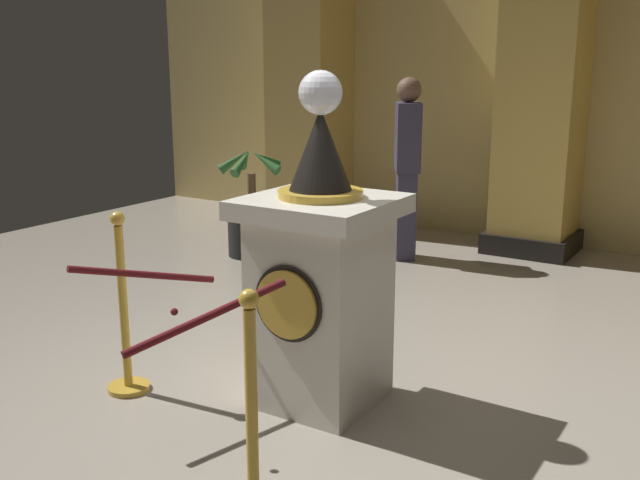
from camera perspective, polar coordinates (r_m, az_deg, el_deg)
ground_plane at (r=4.20m, az=0.30°, el=-12.40°), size 10.35×10.35×0.00m
back_wall at (r=7.85m, az=18.12°, el=13.97°), size 10.35×0.16×3.93m
pedestal_clock at (r=3.94m, az=-0.03°, el=-3.05°), size 0.75×0.75×1.81m
stanchion_near at (r=4.32m, az=-14.98°, el=-6.77°), size 0.24×0.24×1.06m
stanchion_far at (r=3.05m, az=-5.29°, el=-15.77°), size 0.24×0.24×1.01m
velvet_rope at (r=3.51m, az=-11.37°, el=-4.16°), size 1.04×1.03×0.22m
column_left at (r=8.53m, az=-0.78°, el=13.94°), size 0.91×0.91×3.78m
column_centre_rear at (r=7.42m, az=17.19°, el=13.37°), size 0.86×0.86×3.78m
potted_palm_left at (r=7.13m, az=-5.30°, el=1.34°), size 0.62×0.63×1.08m
bystander_guest at (r=6.93m, az=6.81°, el=5.91°), size 0.37×0.42×1.71m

